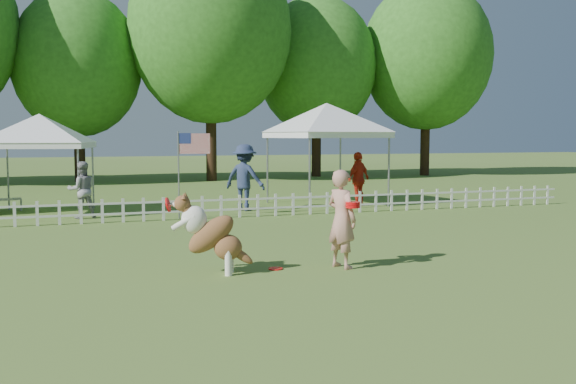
{
  "coord_description": "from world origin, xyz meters",
  "views": [
    {
      "loc": [
        -3.5,
        -9.35,
        2.15
      ],
      "look_at": [
        0.39,
        2.0,
        1.1
      ],
      "focal_mm": 40.0,
      "sensor_mm": 36.0,
      "label": 1
    }
  ],
  "objects_px": {
    "canopy_tent_right": "(326,155)",
    "spectator_b": "(245,177)",
    "flag_pole": "(179,175)",
    "frisbee_on_turf": "(275,269)",
    "canopy_tent_left": "(41,165)",
    "handler": "(342,219)",
    "dog": "(212,234)",
    "spectator_a": "(82,190)",
    "spectator_c": "(358,179)"
  },
  "relations": [
    {
      "from": "frisbee_on_turf",
      "to": "canopy_tent_left",
      "type": "relative_size",
      "value": 0.09
    },
    {
      "from": "canopy_tent_left",
      "to": "spectator_b",
      "type": "height_order",
      "value": "canopy_tent_left"
    },
    {
      "from": "handler",
      "to": "flag_pole",
      "type": "height_order",
      "value": "flag_pole"
    },
    {
      "from": "handler",
      "to": "flag_pole",
      "type": "bearing_deg",
      "value": -8.96
    },
    {
      "from": "canopy_tent_left",
      "to": "spectator_c",
      "type": "relative_size",
      "value": 1.62
    },
    {
      "from": "spectator_b",
      "to": "spectator_c",
      "type": "xyz_separation_m",
      "value": [
        3.64,
        0.08,
        -0.13
      ]
    },
    {
      "from": "dog",
      "to": "spectator_a",
      "type": "relative_size",
      "value": 0.84
    },
    {
      "from": "canopy_tent_left",
      "to": "canopy_tent_right",
      "type": "bearing_deg",
      "value": 8.13
    },
    {
      "from": "frisbee_on_turf",
      "to": "canopy_tent_right",
      "type": "bearing_deg",
      "value": 62.95
    },
    {
      "from": "frisbee_on_turf",
      "to": "flag_pole",
      "type": "xyz_separation_m",
      "value": [
        -0.43,
        6.86,
        1.12
      ]
    },
    {
      "from": "dog",
      "to": "spectator_c",
      "type": "xyz_separation_m",
      "value": [
        6.35,
        8.22,
        0.21
      ]
    },
    {
      "from": "handler",
      "to": "dog",
      "type": "distance_m",
      "value": 2.11
    },
    {
      "from": "spectator_a",
      "to": "spectator_b",
      "type": "xyz_separation_m",
      "value": [
        4.49,
        0.35,
        0.21
      ]
    },
    {
      "from": "dog",
      "to": "canopy_tent_right",
      "type": "relative_size",
      "value": 0.4
    },
    {
      "from": "handler",
      "to": "spectator_c",
      "type": "height_order",
      "value": "spectator_c"
    },
    {
      "from": "canopy_tent_left",
      "to": "spectator_c",
      "type": "xyz_separation_m",
      "value": [
        9.17,
        -0.97,
        -0.52
      ]
    },
    {
      "from": "canopy_tent_right",
      "to": "spectator_a",
      "type": "xyz_separation_m",
      "value": [
        -7.32,
        -1.04,
        -0.8
      ]
    },
    {
      "from": "spectator_b",
      "to": "frisbee_on_turf",
      "type": "bearing_deg",
      "value": 122.53
    },
    {
      "from": "canopy_tent_left",
      "to": "handler",
      "type": "bearing_deg",
      "value": -51.86
    },
    {
      "from": "frisbee_on_turf",
      "to": "canopy_tent_right",
      "type": "distance_m",
      "value": 10.02
    },
    {
      "from": "handler",
      "to": "dog",
      "type": "bearing_deg",
      "value": 63.4
    },
    {
      "from": "frisbee_on_turf",
      "to": "flag_pole",
      "type": "height_order",
      "value": "flag_pole"
    },
    {
      "from": "frisbee_on_turf",
      "to": "spectator_b",
      "type": "xyz_separation_m",
      "value": [
        1.68,
        8.13,
        0.95
      ]
    },
    {
      "from": "spectator_c",
      "to": "handler",
      "type": "bearing_deg",
      "value": 34.29
    },
    {
      "from": "canopy_tent_right",
      "to": "flag_pole",
      "type": "height_order",
      "value": "canopy_tent_right"
    },
    {
      "from": "spectator_c",
      "to": "canopy_tent_left",
      "type": "bearing_deg",
      "value": -34.95
    },
    {
      "from": "canopy_tent_right",
      "to": "spectator_a",
      "type": "distance_m",
      "value": 7.44
    },
    {
      "from": "spectator_b",
      "to": "spectator_c",
      "type": "relative_size",
      "value": 1.15
    },
    {
      "from": "flag_pole",
      "to": "canopy_tent_right",
      "type": "bearing_deg",
      "value": 27.33
    },
    {
      "from": "handler",
      "to": "canopy_tent_left",
      "type": "xyz_separation_m",
      "value": [
        -4.91,
        9.4,
        0.54
      ]
    },
    {
      "from": "canopy_tent_right",
      "to": "handler",
      "type": "bearing_deg",
      "value": -119.46
    },
    {
      "from": "canopy_tent_right",
      "to": "spectator_b",
      "type": "relative_size",
      "value": 1.62
    },
    {
      "from": "canopy_tent_left",
      "to": "canopy_tent_right",
      "type": "relative_size",
      "value": 0.87
    },
    {
      "from": "dog",
      "to": "spectator_b",
      "type": "height_order",
      "value": "spectator_b"
    },
    {
      "from": "handler",
      "to": "spectator_c",
      "type": "xyz_separation_m",
      "value": [
        4.26,
        8.43,
        0.03
      ]
    },
    {
      "from": "canopy_tent_right",
      "to": "spectator_b",
      "type": "xyz_separation_m",
      "value": [
        -2.83,
        -0.69,
        -0.59
      ]
    },
    {
      "from": "dog",
      "to": "spectator_b",
      "type": "xyz_separation_m",
      "value": [
        2.71,
        8.15,
        0.33
      ]
    },
    {
      "from": "handler",
      "to": "spectator_a",
      "type": "relative_size",
      "value": 1.08
    },
    {
      "from": "frisbee_on_turf",
      "to": "spectator_b",
      "type": "relative_size",
      "value": 0.12
    },
    {
      "from": "spectator_a",
      "to": "canopy_tent_left",
      "type": "bearing_deg",
      "value": -61.4
    },
    {
      "from": "handler",
      "to": "spectator_c",
      "type": "distance_m",
      "value": 9.45
    },
    {
      "from": "canopy_tent_left",
      "to": "flag_pole",
      "type": "xyz_separation_m",
      "value": [
        3.42,
        -2.31,
        -0.21
      ]
    },
    {
      "from": "canopy_tent_right",
      "to": "spectator_c",
      "type": "xyz_separation_m",
      "value": [
        0.81,
        -0.61,
        -0.72
      ]
    },
    {
      "from": "frisbee_on_turf",
      "to": "spectator_a",
      "type": "bearing_deg",
      "value": 109.91
    },
    {
      "from": "canopy_tent_right",
      "to": "spectator_a",
      "type": "relative_size",
      "value": 2.08
    },
    {
      "from": "handler",
      "to": "spectator_a",
      "type": "xyz_separation_m",
      "value": [
        -3.88,
        8.01,
        -0.06
      ]
    },
    {
      "from": "flag_pole",
      "to": "spectator_b",
      "type": "distance_m",
      "value": 2.46
    },
    {
      "from": "handler",
      "to": "spectator_a",
      "type": "height_order",
      "value": "handler"
    },
    {
      "from": "canopy_tent_left",
      "to": "spectator_a",
      "type": "xyz_separation_m",
      "value": [
        1.03,
        -1.39,
        -0.6
      ]
    },
    {
      "from": "flag_pole",
      "to": "spectator_c",
      "type": "xyz_separation_m",
      "value": [
        5.75,
        1.34,
        -0.3
      ]
    }
  ]
}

